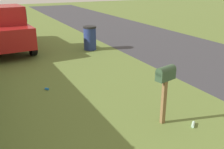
{
  "coord_description": "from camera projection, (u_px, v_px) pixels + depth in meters",
  "views": [
    {
      "loc": [
        0.77,
        3.0,
        3.17
      ],
      "look_at": [
        6.17,
        0.33,
        1.01
      ],
      "focal_mm": 42.48,
      "sensor_mm": 36.0,
      "label": 1
    }
  ],
  "objects": [
    {
      "name": "litter_can_near_hydrant",
      "position": [
        47.0,
        89.0,
        8.07
      ],
      "size": [
        0.13,
        0.13,
        0.07
      ],
      "primitive_type": "cylinder",
      "rotation": [
        0.0,
        1.57,
        3.84
      ],
      "color": "blue",
      "rests_on": "ground"
    },
    {
      "name": "mailbox",
      "position": [
        165.0,
        78.0,
        5.86
      ],
      "size": [
        0.31,
        0.51,
        1.4
      ],
      "rotation": [
        0.0,
        0.0,
        0.24
      ],
      "color": "brown",
      "rests_on": "ground"
    },
    {
      "name": "pickup_truck",
      "position": [
        1.0,
        27.0,
        12.27
      ],
      "size": [
        5.4,
        2.48,
        2.09
      ],
      "rotation": [
        0.0,
        0.0,
        3.21
      ],
      "color": "maroon",
      "rests_on": "ground"
    },
    {
      "name": "trash_bin",
      "position": [
        90.0,
        38.0,
        12.56
      ],
      "size": [
        0.62,
        0.62,
        1.12
      ],
      "color": "navy",
      "rests_on": "ground"
    },
    {
      "name": "litter_bottle_by_mailbox",
      "position": [
        193.0,
        124.0,
        6.08
      ],
      "size": [
        0.2,
        0.21,
        0.07
      ],
      "primitive_type": "cylinder",
      "rotation": [
        0.0,
        1.57,
        5.42
      ],
      "color": "#B2D8BF",
      "rests_on": "ground"
    }
  ]
}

